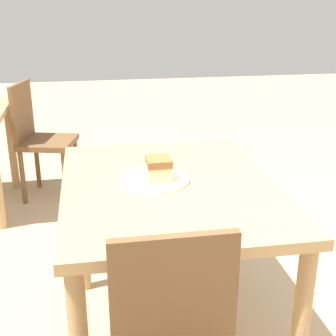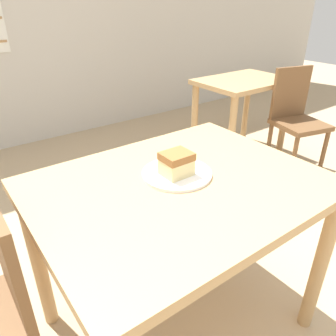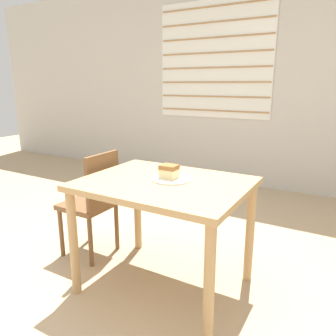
{
  "view_description": "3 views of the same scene",
  "coord_description": "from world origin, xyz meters",
  "px_view_note": "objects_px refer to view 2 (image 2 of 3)",
  "views": [
    {
      "loc": [
        -1.55,
        0.68,
        1.46
      ],
      "look_at": [
        0.11,
        0.39,
        0.83
      ],
      "focal_mm": 50.0,
      "sensor_mm": 36.0,
      "label": 1
    },
    {
      "loc": [
        -0.54,
        -0.43,
        1.38
      ],
      "look_at": [
        0.1,
        0.44,
        0.81
      ],
      "focal_mm": 35.0,
      "sensor_mm": 36.0,
      "label": 2
    },
    {
      "loc": [
        1.15,
        -1.37,
        1.38
      ],
      "look_at": [
        0.09,
        0.47,
        0.83
      ],
      "focal_mm": 35.0,
      "sensor_mm": 36.0,
      "label": 3
    }
  ],
  "objects_px": {
    "dining_table_near": "(180,206)",
    "chair_far_corner": "(296,117)",
    "plate": "(177,173)",
    "cake_slice": "(177,164)",
    "dining_table_far": "(242,95)"
  },
  "relations": [
    {
      "from": "dining_table_near",
      "to": "chair_far_corner",
      "type": "xyz_separation_m",
      "value": [
        1.77,
        0.67,
        -0.19
      ]
    },
    {
      "from": "plate",
      "to": "cake_slice",
      "type": "height_order",
      "value": "cake_slice"
    },
    {
      "from": "plate",
      "to": "dining_table_near",
      "type": "bearing_deg",
      "value": -115.87
    },
    {
      "from": "chair_far_corner",
      "to": "plate",
      "type": "xyz_separation_m",
      "value": [
        -1.75,
        -0.62,
        0.3
      ]
    },
    {
      "from": "cake_slice",
      "to": "plate",
      "type": "bearing_deg",
      "value": 45.15
    },
    {
      "from": "dining_table_near",
      "to": "cake_slice",
      "type": "xyz_separation_m",
      "value": [
        0.01,
        0.04,
        0.16
      ]
    },
    {
      "from": "dining_table_near",
      "to": "dining_table_far",
      "type": "relative_size",
      "value": 1.31
    },
    {
      "from": "chair_far_corner",
      "to": "cake_slice",
      "type": "relative_size",
      "value": 7.92
    },
    {
      "from": "plate",
      "to": "cake_slice",
      "type": "bearing_deg",
      "value": -134.85
    },
    {
      "from": "dining_table_far",
      "to": "cake_slice",
      "type": "bearing_deg",
      "value": -145.56
    },
    {
      "from": "dining_table_far",
      "to": "plate",
      "type": "relative_size",
      "value": 3.02
    },
    {
      "from": "dining_table_near",
      "to": "cake_slice",
      "type": "relative_size",
      "value": 9.68
    },
    {
      "from": "dining_table_near",
      "to": "plate",
      "type": "xyz_separation_m",
      "value": [
        0.02,
        0.05,
        0.11
      ]
    },
    {
      "from": "chair_far_corner",
      "to": "plate",
      "type": "bearing_deg",
      "value": -146.48
    },
    {
      "from": "chair_far_corner",
      "to": "cake_slice",
      "type": "height_order",
      "value": "same"
    }
  ]
}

